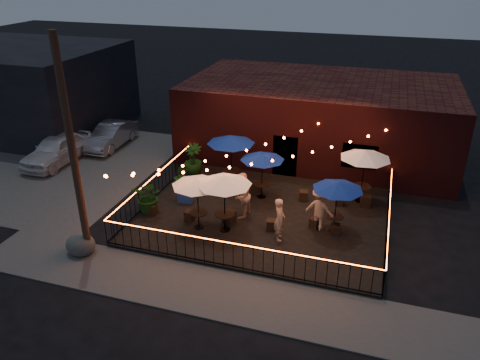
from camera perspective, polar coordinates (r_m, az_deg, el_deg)
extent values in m
plane|color=black|center=(18.21, 1.16, -7.53)|extent=(110.00, 110.00, 0.00)
cube|color=black|center=(19.81, 2.82, -4.32)|extent=(10.00, 8.00, 0.15)
cube|color=#494644|center=(15.70, -2.32, -13.65)|extent=(18.00, 2.50, 0.05)
cube|color=#494644|center=(26.65, -21.73, 1.81)|extent=(11.00, 12.00, 0.02)
cube|color=#360E10|center=(26.09, 9.66, 7.51)|extent=(14.00, 8.00, 4.00)
cube|color=black|center=(22.96, 5.55, 2.82)|extent=(1.20, 0.24, 2.20)
cube|color=black|center=(22.39, 14.38, 2.88)|extent=(1.60, 0.24, 1.20)
cube|color=black|center=(33.31, -25.42, 10.27)|extent=(12.00, 9.00, 5.00)
cylinder|color=#342015|center=(16.54, -19.70, 2.95)|extent=(0.26, 0.26, 8.00)
cube|color=black|center=(16.50, -0.84, -10.49)|extent=(10.00, 0.04, 0.04)
cube|color=black|center=(15.98, -0.86, -7.83)|extent=(10.00, 0.04, 0.04)
cube|color=#EA5111|center=(15.96, -0.86, -7.74)|extent=(10.00, 0.03, 0.02)
cube|color=black|center=(21.38, -10.23, -1.88)|extent=(0.04, 8.00, 0.04)
cube|color=black|center=(20.97, -10.42, 0.35)|extent=(0.04, 8.00, 0.04)
cube|color=#EA5111|center=(20.96, -10.43, 0.43)|extent=(0.03, 8.00, 0.02)
cube|color=black|center=(19.28, 17.40, -5.98)|extent=(0.04, 8.00, 0.04)
cube|color=black|center=(18.84, 17.77, -3.59)|extent=(0.04, 8.00, 0.04)
cube|color=#EA5111|center=(18.82, 17.78, -3.51)|extent=(0.03, 8.00, 0.02)
cylinder|color=black|center=(18.89, -5.02, -5.71)|extent=(0.40, 0.40, 0.03)
cylinder|color=black|center=(18.73, -5.06, -4.87)|extent=(0.05, 0.05, 0.65)
cylinder|color=black|center=(18.56, -5.10, -3.98)|extent=(0.72, 0.72, 0.04)
cylinder|color=black|center=(18.36, -5.15, -2.86)|extent=(0.04, 0.04, 2.17)
cone|color=white|center=(17.93, -5.26, -0.19)|extent=(2.30, 2.30, 0.32)
cylinder|color=black|center=(22.24, -1.06, -0.49)|extent=(0.44, 0.44, 0.03)
cylinder|color=black|center=(22.09, -1.07, 0.34)|extent=(0.06, 0.06, 0.73)
cylinder|color=black|center=(21.93, -1.08, 1.22)|extent=(0.81, 0.81, 0.04)
cylinder|color=black|center=(21.74, -1.09, 2.33)|extent=(0.04, 0.04, 2.42)
cone|color=navy|center=(21.34, -1.11, 4.94)|extent=(2.90, 2.90, 0.35)
cylinder|color=black|center=(18.65, -1.84, -6.05)|extent=(0.43, 0.43, 0.03)
cylinder|color=black|center=(18.48, -1.85, -5.14)|extent=(0.06, 0.06, 0.70)
cylinder|color=black|center=(18.29, -1.87, -4.18)|extent=(0.78, 0.78, 0.04)
cylinder|color=black|center=(18.08, -1.89, -2.95)|extent=(0.04, 0.04, 2.33)
cone|color=white|center=(17.61, -1.93, -0.05)|extent=(2.79, 2.79, 0.34)
cylinder|color=black|center=(21.11, 2.64, -2.04)|extent=(0.39, 0.39, 0.03)
cylinder|color=black|center=(20.97, 2.66, -1.28)|extent=(0.05, 0.05, 0.63)
cylinder|color=black|center=(20.82, 2.68, -0.48)|extent=(0.70, 0.70, 0.04)
cylinder|color=black|center=(20.65, 2.70, 0.53)|extent=(0.04, 0.04, 2.11)
cone|color=navy|center=(20.27, 2.75, 2.90)|extent=(2.50, 2.50, 0.31)
cylinder|color=black|center=(18.95, 11.32, -6.06)|extent=(0.39, 0.39, 0.03)
cylinder|color=black|center=(18.79, 11.41, -5.24)|extent=(0.05, 0.05, 0.64)
cylinder|color=black|center=(18.62, 11.49, -4.38)|extent=(0.71, 0.71, 0.04)
cylinder|color=black|center=(18.43, 11.60, -3.28)|extent=(0.04, 0.04, 2.12)
cone|color=navy|center=(18.00, 11.86, -0.69)|extent=(2.23, 2.23, 0.31)
cylinder|color=black|center=(21.42, 14.40, -2.45)|extent=(0.44, 0.44, 0.03)
cylinder|color=black|center=(21.26, 14.50, -1.61)|extent=(0.06, 0.06, 0.71)
cylinder|color=black|center=(21.10, 14.61, -0.73)|extent=(0.79, 0.79, 0.04)
cylinder|color=black|center=(20.91, 14.75, 0.39)|extent=(0.04, 0.04, 2.38)
cone|color=white|center=(20.50, 15.07, 3.02)|extent=(2.69, 2.69, 0.35)
cube|color=black|center=(19.97, -10.69, -3.54)|extent=(0.41, 0.41, 0.44)
cube|color=black|center=(19.32, -6.16, -4.34)|extent=(0.39, 0.39, 0.41)
cube|color=black|center=(22.56, -7.12, 0.22)|extent=(0.42, 0.42, 0.40)
cube|color=black|center=(21.75, -3.76, -0.61)|extent=(0.38, 0.38, 0.42)
cube|color=black|center=(19.03, -1.32, -4.50)|extent=(0.56, 0.56, 0.51)
cube|color=black|center=(18.62, 3.81, -5.46)|extent=(0.42, 0.42, 0.42)
cube|color=black|center=(21.41, 2.11, -0.88)|extent=(0.52, 0.52, 0.51)
cube|color=black|center=(20.93, 7.75, -1.89)|extent=(0.44, 0.44, 0.44)
cube|color=black|center=(18.96, 9.09, -5.17)|extent=(0.44, 0.44, 0.40)
cube|color=black|center=(18.67, 11.55, -5.92)|extent=(0.42, 0.42, 0.41)
cube|color=black|center=(20.83, 12.04, -2.45)|extent=(0.36, 0.36, 0.40)
cube|color=black|center=(20.96, 15.05, -2.45)|extent=(0.47, 0.47, 0.51)
imported|color=tan|center=(17.72, 4.84, -4.80)|extent=(0.57, 0.72, 1.72)
imported|color=tan|center=(19.09, 0.19, -1.91)|extent=(0.87, 1.05, 1.96)
imported|color=beige|center=(18.53, 9.70, -3.46)|extent=(1.30, 0.91, 1.82)
imported|color=#17380C|center=(19.91, -11.03, -2.03)|extent=(1.33, 1.16, 1.45)
imported|color=#1A3912|center=(21.75, -7.18, 0.45)|extent=(0.83, 0.74, 1.25)
imported|color=#1A4012|center=(23.13, -5.75, 2.52)|extent=(0.89, 0.89, 1.55)
cube|color=#2247B2|center=(20.66, -6.67, -1.56)|extent=(0.71, 0.56, 0.85)
cube|color=silver|center=(20.46, -6.73, -0.45)|extent=(0.76, 0.61, 0.05)
ellipsoid|color=#40403B|center=(18.29, -18.86, -7.48)|extent=(1.03, 0.89, 0.78)
imported|color=silver|center=(26.55, -21.39, 3.54)|extent=(1.90, 4.51, 1.52)
imported|color=#A5A4AC|center=(27.90, -15.48, 5.25)|extent=(1.51, 4.10, 1.34)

